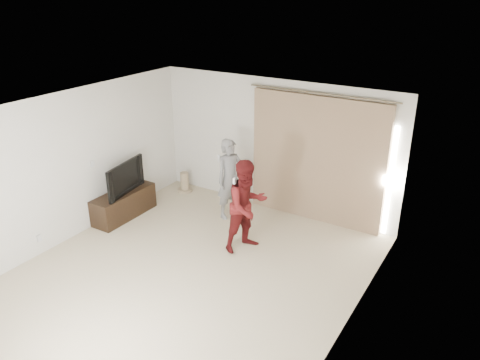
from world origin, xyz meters
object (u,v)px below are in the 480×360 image
object	(u,v)px
tv_console	(124,204)
person_woman	(247,206)
person_man	(230,179)
tv	(121,177)

from	to	relation	value
tv_console	person_woman	size ratio (longest dim) A/B	0.83
person_man	tv_console	bearing A→B (deg)	-148.47
tv	person_woman	world-z (taller)	person_woman
tv_console	person_woman	bearing A→B (deg)	5.02
tv	person_woman	bearing A→B (deg)	-94.04
tv_console	person_man	distance (m)	2.13
tv_console	person_man	bearing A→B (deg)	31.53
tv	person_woman	distance (m)	2.64
tv	person_man	distance (m)	2.07
person_woman	tv	bearing A→B (deg)	-174.98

